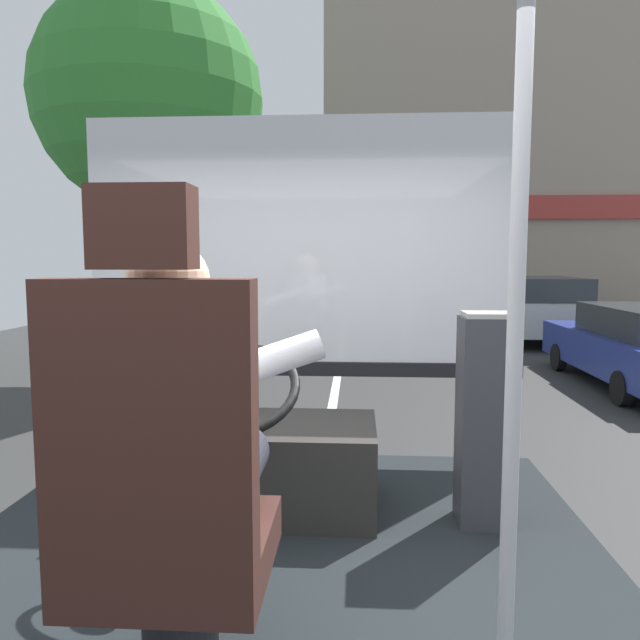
% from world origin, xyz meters
% --- Properties ---
extents(ground, '(18.00, 44.00, 0.06)m').
position_xyz_m(ground, '(0.00, 8.80, -0.02)').
color(ground, '#2F2F2F').
extents(driver_seat, '(0.48, 0.48, 1.30)m').
position_xyz_m(driver_seat, '(-0.15, -0.44, 1.28)').
color(driver_seat, black).
rests_on(driver_seat, bus_floor).
extents(bus_driver, '(0.76, 0.61, 0.75)m').
position_xyz_m(bus_driver, '(-0.15, -0.32, 1.44)').
color(bus_driver, '#282833').
rests_on(bus_driver, driver_seat).
extents(steering_console, '(1.10, 1.00, 0.82)m').
position_xyz_m(steering_console, '(-0.15, 0.81, 0.95)').
color(steering_console, '#282623').
rests_on(steering_console, bus_floor).
extents(handrail_pole, '(0.04, 0.04, 1.98)m').
position_xyz_m(handrail_pole, '(0.73, -0.22, 1.72)').
color(handrail_pole, '#B7B7BC').
rests_on(handrail_pole, bus_floor).
extents(fare_box, '(0.23, 0.21, 0.92)m').
position_xyz_m(fare_box, '(0.86, 0.73, 1.19)').
color(fare_box, '#333338').
rests_on(fare_box, bus_floor).
extents(windshield_panel, '(2.50, 0.08, 1.48)m').
position_xyz_m(windshield_panel, '(0.00, 1.62, 1.78)').
color(windshield_panel, silver).
extents(street_tree, '(3.39, 3.39, 5.95)m').
position_xyz_m(street_tree, '(-2.81, 7.23, 4.23)').
color(street_tree, '#4C3828').
rests_on(street_tree, ground).
extents(shop_building, '(14.00, 5.99, 8.56)m').
position_xyz_m(shop_building, '(6.40, 17.12, 4.28)').
color(shop_building, gray).
rests_on(shop_building, ground).
extents(parked_car_silver, '(1.98, 4.43, 1.46)m').
position_xyz_m(parked_car_silver, '(4.52, 12.34, 0.75)').
color(parked_car_silver, silver).
rests_on(parked_car_silver, ground).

